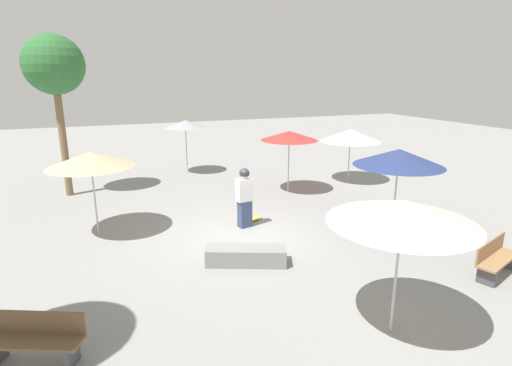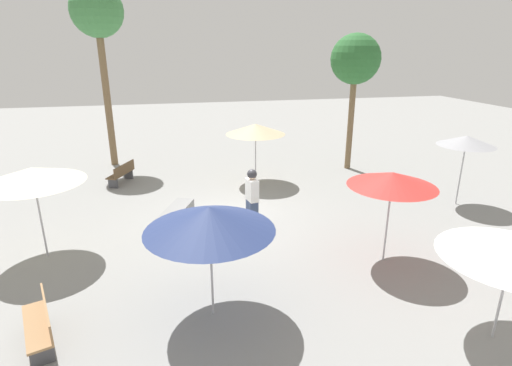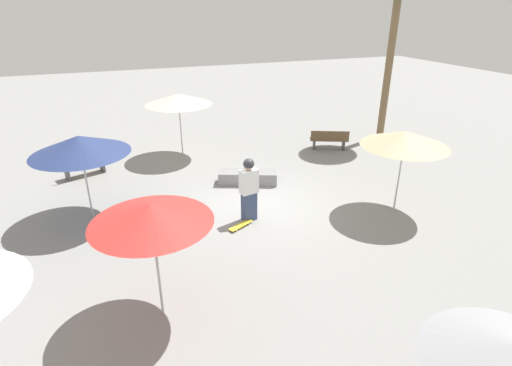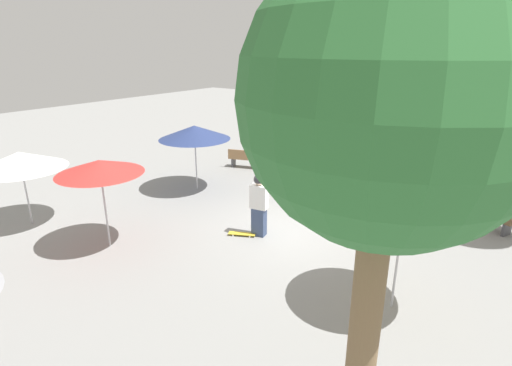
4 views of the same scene
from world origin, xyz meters
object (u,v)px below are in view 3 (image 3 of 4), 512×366
Objects in this scene: skateboard at (241,225)px; skater_main at (249,187)px; shade_umbrella_red at (151,213)px; shade_umbrella_navy at (79,145)px; shade_umbrella_tan at (405,139)px; bench_far at (85,165)px; concrete_ledge at (248,177)px; bench_near at (329,140)px; shade_umbrella_cream at (178,99)px.

skater_main is at bearing -164.43° from skateboard.
skater_main is 4.41m from shade_umbrella_red.
skater_main is at bearing -112.72° from shade_umbrella_navy.
bench_far is at bearing 54.62° from shade_umbrella_tan.
shade_umbrella_navy is (-0.63, 5.07, 2.01)m from concrete_ledge.
skater_main is 0.76× the size of shade_umbrella_tan.
bench_near reaches higher than skateboard.
shade_umbrella_tan is (-1.07, -4.28, 1.26)m from skater_main.
bench_near is 0.63× the size of shade_umbrella_cream.
concrete_ledge is 0.84× the size of shade_umbrella_tan.
concrete_ledge is 1.27× the size of bench_near.
skateboard is 0.49× the size of bench_far.
skateboard is at bearing -118.66° from shade_umbrella_navy.
shade_umbrella_navy reaches higher than skateboard.
bench_far is 8.46m from shade_umbrella_red.
shade_umbrella_navy is at bearing 15.00° from shade_umbrella_red.
concrete_ledge is 4.91m from bench_near.
concrete_ledge is at bearing -120.08° from skater_main.
skateboard is 5.20m from shade_umbrella_tan.
bench_near is at bearing -47.78° from shade_umbrella_red.
bench_far is 4.25m from shade_umbrella_cream.
shade_umbrella_red is (-2.66, 2.59, 2.24)m from skateboard.
skater_main is 0.76× the size of shade_umbrella_red.
concrete_ledge is 1.26× the size of bench_far.
shade_umbrella_tan is at bearing -108.45° from shade_umbrella_navy.
shade_umbrella_cream reaches higher than concrete_ledge.
shade_umbrella_navy reaches higher than skater_main.
shade_umbrella_tan is 8.62m from shade_umbrella_cream.
skater_main is 2.66m from concrete_ledge.
shade_umbrella_cream is (1.48, 6.00, 1.91)m from bench_near.
skateboard is 0.32× the size of shade_umbrella_tan.
concrete_ledge is at bearing 44.80° from shade_umbrella_tan.
shade_umbrella_cream is (6.29, 0.35, 2.28)m from skateboard.
shade_umbrella_cream is at bearing -113.29° from skateboard.
shade_umbrella_cream is (3.55, 1.56, 2.12)m from concrete_ledge.
bench_far is 0.62× the size of shade_umbrella_navy.
shade_umbrella_red is 9.23m from shade_umbrella_cream.
skater_main is 6.94m from bench_near.
shade_umbrella_tan reaches higher than concrete_ledge.
shade_umbrella_navy reaches higher than bench_near.
bench_far is at bearing 10.24° from shade_umbrella_red.
shade_umbrella_cream reaches higher than skater_main.
shade_umbrella_cream is (5.95, 0.73, 1.32)m from skater_main.
shade_umbrella_cream reaches higher than shade_umbrella_red.
skateboard is 3.00m from concrete_ledge.
skateboard is 0.32× the size of shade_umbrella_red.
bench_far is 0.67× the size of shade_umbrella_tan.
shade_umbrella_cream reaches higher than skateboard.
skater_main is at bearing -173.05° from shade_umbrella_cream.
shade_umbrella_cream reaches higher than bench_near.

